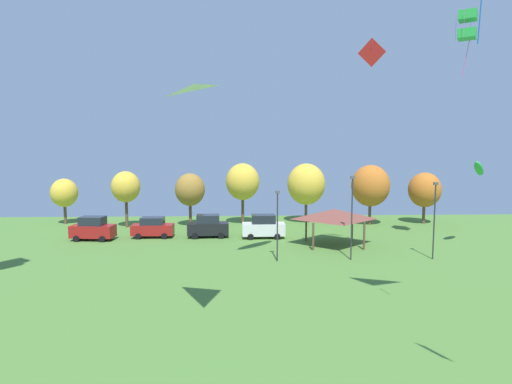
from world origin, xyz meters
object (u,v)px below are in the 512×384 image
Objects in this scene: light_post_2 at (352,213)px; treeline_tree_6 at (425,190)px; parked_car_leftmost at (93,229)px; treeline_tree_5 at (370,186)px; parked_car_third_from_left at (208,226)px; parked_car_rightmost_in_row at (263,227)px; park_pavilion at (334,214)px; treeline_tree_4 at (306,184)px; kite_flying_3 at (467,25)px; parked_car_second_from_left at (153,227)px; light_post_1 at (277,221)px; kite_flying_6 at (479,169)px; kite_flying_1 at (372,53)px; treeline_tree_2 at (190,190)px; treeline_tree_1 at (126,187)px; treeline_tree_0 at (64,193)px; treeline_tree_3 at (243,182)px; kite_flying_0 at (221,108)px.

treeline_tree_6 is at bearing 50.27° from light_post_2.
treeline_tree_5 is (31.75, 8.01, 3.72)m from parked_car_leftmost.
parked_car_rightmost_in_row is (5.94, -0.64, 0.03)m from parked_car_third_from_left.
treeline_tree_4 is at bearing 92.77° from park_pavilion.
treeline_tree_4 is (12.04, 8.86, 3.80)m from parked_car_third_from_left.
kite_flying_3 is 1.26× the size of parked_car_third_from_left.
light_post_1 is at bearing -38.84° from parked_car_second_from_left.
kite_flying_6 is at bearing -10.50° from parked_car_second_from_left.
light_post_2 is at bearing -129.73° from treeline_tree_6.
kite_flying_1 is 0.49× the size of parked_car_leftmost.
treeline_tree_2 is (3.19, 6.69, 3.43)m from parked_car_second_from_left.
light_post_2 is 1.04× the size of treeline_tree_1.
treeline_tree_0 reaches higher than park_pavilion.
light_post_2 is (0.22, -5.46, 0.90)m from park_pavilion.
parked_car_third_from_left is at bearing 163.95° from kite_flying_3.
kite_flying_1 is 0.37× the size of light_post_1.
treeline_tree_4 is (-0.85, 18.50, 1.02)m from light_post_2.
kite_flying_6 is (2.49, 1.24, -12.72)m from kite_flying_3.
treeline_tree_0 is 16.37m from treeline_tree_2.
light_post_2 is at bearing -87.37° from treeline_tree_4.
treeline_tree_3 is (14.18, 1.79, 0.46)m from treeline_tree_1.
treeline_tree_1 is at bearing -178.51° from treeline_tree_5.
treeline_tree_5 reaches higher than parked_car_rightmost_in_row.
park_pavilion reaches higher than parked_car_leftmost.
treeline_tree_4 reaches higher than treeline_tree_0.
kite_flying_0 is at bearing -51.93° from parked_car_leftmost.
treeline_tree_2 is (7.68, 0.54, -0.41)m from treeline_tree_1.
parked_car_second_from_left is at bearing 170.11° from kite_flying_6.
kite_flying_3 reaches higher than kite_flying_1.
kite_flying_0 is 1.21× the size of kite_flying_6.
parked_car_second_from_left is at bearing -53.89° from treeline_tree_1.
parked_car_rightmost_in_row is 7.83m from park_pavilion.
kite_flying_3 reaches higher than light_post_1.
kite_flying_6 is at bearing -23.05° from treeline_tree_2.
treeline_tree_5 is (17.25, 30.61, -6.21)m from kite_flying_0.
light_post_1 reaches higher than treeline_tree_0.
treeline_tree_2 is (-26.36, 13.51, -15.78)m from kite_flying_3.
parked_car_third_from_left is at bearing 148.13° from kite_flying_1.
kite_flying_3 is at bearing 13.31° from kite_flying_1.
light_post_1 is 19.55m from treeline_tree_4.
treeline_tree_6 is at bearing -1.34° from treeline_tree_3.
treeline_tree_1 is 30.31m from treeline_tree_5.
treeline_tree_5 is at bearing 116.45° from kite_flying_6.
kite_flying_1 is at bearing -42.41° from treeline_tree_2.
parked_car_third_from_left is at bearing 96.34° from kite_flying_0.
kite_flying_6 is 0.66× the size of parked_car_third_from_left.
treeline_tree_2 is at bearing 119.40° from light_post_1.
parked_car_third_from_left is 0.63× the size of light_post_2.
treeline_tree_2 is at bearing 156.95° from kite_flying_6.
light_post_2 is at bearing -34.15° from treeline_tree_1.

